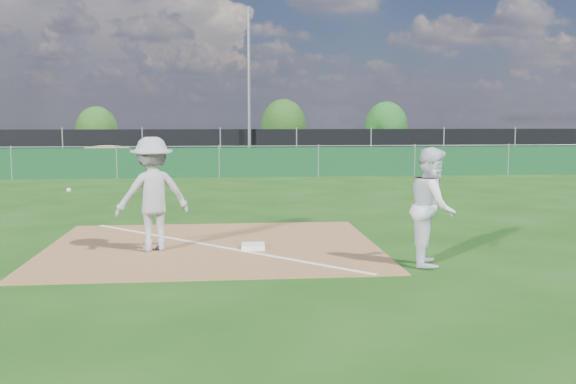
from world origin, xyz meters
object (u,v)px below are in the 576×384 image
object	(u,v)px
car_right	(337,146)
tree_right	(386,126)
first_base	(253,246)
tree_mid	(283,125)
light_pole	(249,86)
car_mid	(226,147)
play_at_first	(153,194)
car_left	(152,146)
tree_left	(97,130)
runner	(432,207)

from	to	relation	value
car_right	tree_right	xyz separation A→B (m)	(4.76, 6.86, 1.13)
first_base	tree_mid	bearing A→B (deg)	83.88
light_pole	car_mid	world-z (taller)	light_pole
light_pole	play_at_first	bearing A→B (deg)	-96.58
car_left	tree_mid	size ratio (longest dim) A/B	1.16
light_pole	play_at_first	xyz separation A→B (m)	(-2.54, -21.99, -2.98)
car_left	tree_left	bearing A→B (deg)	36.02
light_pole	first_base	xyz separation A→B (m)	(-0.77, -22.04, -3.94)
tree_left	tree_mid	distance (m)	12.58
runner	car_mid	distance (m)	27.59
first_base	play_at_first	size ratio (longest dim) A/B	0.18
light_pole	car_mid	xyz separation A→B (m)	(-1.19, 3.90, -3.27)
runner	car_mid	size ratio (longest dim) A/B	0.44
first_base	tree_right	world-z (taller)	tree_right
light_pole	play_at_first	world-z (taller)	light_pole
car_left	first_base	bearing A→B (deg)	-176.11
car_left	tree_right	world-z (taller)	tree_right
light_pole	tree_right	bearing A→B (deg)	48.99
tree_left	light_pole	bearing A→B (deg)	-44.45
play_at_first	tree_left	distance (m)	32.13
play_at_first	runner	distance (m)	4.81
play_at_first	tree_right	bearing A→B (deg)	69.29
first_base	car_right	world-z (taller)	car_right
runner	tree_right	bearing A→B (deg)	2.38
car_left	tree_right	distance (m)	17.19
first_base	car_right	distance (m)	27.65
car_right	tree_right	world-z (taller)	tree_right
tree_right	play_at_first	bearing A→B (deg)	-110.71
car_right	tree_mid	world-z (taller)	tree_mid
runner	car_right	size ratio (longest dim) A/B	0.39
light_pole	car_mid	distance (m)	5.23
light_pole	car_left	xyz separation A→B (m)	(-5.52, 4.91, -3.25)
runner	first_base	bearing A→B (deg)	77.89
car_left	tree_mid	distance (m)	10.77
light_pole	tree_left	world-z (taller)	light_pole
car_left	car_mid	size ratio (longest dim) A/B	0.99
first_base	tree_right	bearing A→B (deg)	71.98
car_left	car_right	bearing A→B (deg)	-96.19
play_at_first	car_mid	world-z (taller)	play_at_first
play_at_first	car_left	xyz separation A→B (m)	(-2.98, 26.90, -0.28)
car_right	tree_mid	xyz separation A→B (m)	(-2.63, 6.73, 1.21)
first_base	car_right	bearing A→B (deg)	76.97
car_left	car_mid	xyz separation A→B (m)	(4.32, -1.01, -0.02)
car_mid	car_right	world-z (taller)	car_mid
car_mid	tree_mid	world-z (taller)	tree_mid
runner	tree_mid	xyz separation A→B (m)	(0.80, 35.12, 0.97)
tree_left	tree_right	bearing A→B (deg)	6.91
car_right	tree_left	size ratio (longest dim) A/B	1.53
car_mid	tree_left	distance (m)	10.01
play_at_first	car_mid	distance (m)	25.92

